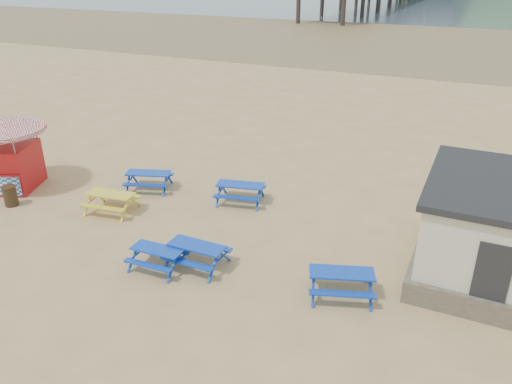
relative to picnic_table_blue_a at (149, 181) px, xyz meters
The scene contains 10 objects.
ground 4.95m from the picnic_table_blue_a, 20.95° to the right, with size 400.00×400.00×0.00m, color tan.
wet_sand 53.44m from the picnic_table_blue_a, 85.05° to the left, with size 400.00×400.00×0.00m, color brown.
picnic_table_blue_a is the anchor object (origin of this frame).
picnic_table_blue_b 4.20m from the picnic_table_blue_a, ahead, with size 2.21×1.93×0.80m.
picnic_table_blue_d 6.34m from the picnic_table_blue_a, 51.25° to the right, with size 1.74×1.43×0.71m.
picnic_table_blue_e 6.64m from the picnic_table_blue_a, 40.43° to the right, with size 1.86×1.50×0.78m.
picnic_table_blue_f 10.45m from the picnic_table_blue_a, 21.52° to the right, with size 2.29×2.07×0.79m.
picnic_table_yellow 2.40m from the picnic_table_blue_a, 91.15° to the right, with size 2.09×1.78×0.79m.
ice_cream_kiosk 6.29m from the picnic_table_blue_a, 157.09° to the right, with size 4.79×4.79×3.30m.
litter_bin 5.54m from the picnic_table_blue_a, 138.09° to the right, with size 0.57×0.57×0.84m.
Camera 1 is at (8.03, -14.21, 9.03)m, focal length 35.00 mm.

